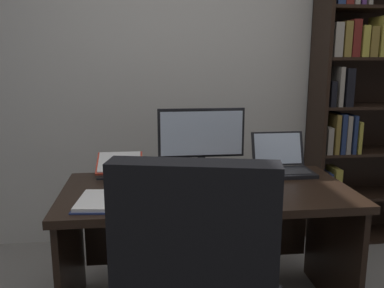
# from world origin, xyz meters

# --- Properties ---
(wall_back) EXTENTS (5.26, 0.12, 2.60)m
(wall_back) POSITION_xyz_m (0.00, 1.90, 1.30)
(wall_back) COLOR beige
(wall_back) RESTS_ON ground
(desk) EXTENTS (1.51, 0.73, 0.72)m
(desk) POSITION_xyz_m (-0.02, 0.92, 0.52)
(desk) COLOR black
(desk) RESTS_ON ground
(bookshelf) EXTENTS (1.00, 0.32, 2.08)m
(bookshelf) POSITION_xyz_m (1.29, 1.67, 1.05)
(bookshelf) COLOR black
(bookshelf) RESTS_ON ground
(monitor) EXTENTS (0.50, 0.16, 0.39)m
(monitor) POSITION_xyz_m (-0.01, 1.09, 0.92)
(monitor) COLOR black
(monitor) RESTS_ON desk
(laptop) EXTENTS (0.32, 0.30, 0.22)m
(laptop) POSITION_xyz_m (0.48, 1.09, 0.77)
(laptop) COLOR black
(laptop) RESTS_ON desk
(keyboard) EXTENTS (0.42, 0.15, 0.02)m
(keyboard) POSITION_xyz_m (-0.01, 0.71, 0.73)
(keyboard) COLOR black
(keyboard) RESTS_ON desk
(computer_mouse) EXTENTS (0.06, 0.10, 0.04)m
(computer_mouse) POSITION_xyz_m (0.29, 0.71, 0.74)
(computer_mouse) COLOR black
(computer_mouse) RESTS_ON desk
(reading_stand_with_book) EXTENTS (0.26, 0.27, 0.11)m
(reading_stand_with_book) POSITION_xyz_m (-0.49, 1.14, 0.78)
(reading_stand_with_book) COLOR black
(reading_stand_with_book) RESTS_ON desk
(open_binder) EXTENTS (0.51, 0.34, 0.02)m
(open_binder) POSITION_xyz_m (-0.42, 0.66, 0.73)
(open_binder) COLOR navy
(open_binder) RESTS_ON desk
(notepad) EXTENTS (0.15, 0.21, 0.01)m
(notepad) POSITION_xyz_m (-0.18, 0.88, 0.72)
(notepad) COLOR white
(notepad) RESTS_ON desk
(pen) EXTENTS (0.14, 0.05, 0.01)m
(pen) POSITION_xyz_m (-0.16, 0.88, 0.73)
(pen) COLOR navy
(pen) RESTS_ON notepad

